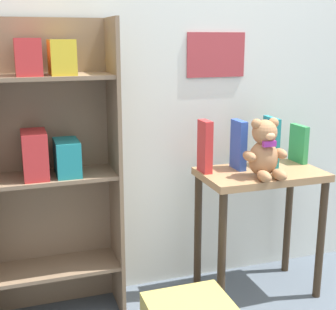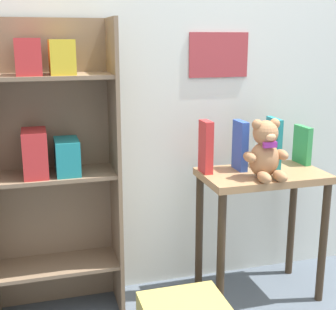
# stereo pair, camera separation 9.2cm
# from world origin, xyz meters

# --- Properties ---
(wall_back) EXTENTS (4.80, 0.07, 2.50)m
(wall_back) POSITION_xyz_m (0.00, 1.36, 1.25)
(wall_back) COLOR silver
(wall_back) RESTS_ON ground_plane
(bookshelf_side) EXTENTS (0.60, 0.27, 1.42)m
(bookshelf_side) POSITION_xyz_m (-0.76, 1.21, 0.79)
(bookshelf_side) COLOR #7F664C
(bookshelf_side) RESTS_ON ground_plane
(display_table) EXTENTS (0.62, 0.36, 0.67)m
(display_table) POSITION_xyz_m (0.27, 1.06, 0.54)
(display_table) COLOR #9E754C
(display_table) RESTS_ON ground_plane
(teddy_bear) EXTENTS (0.22, 0.20, 0.29)m
(teddy_bear) POSITION_xyz_m (0.23, 0.97, 0.80)
(teddy_bear) COLOR #A8754C
(teddy_bear) RESTS_ON display_table
(book_standing_red) EXTENTS (0.04, 0.10, 0.26)m
(book_standing_red) POSITION_xyz_m (-0.01, 1.14, 0.80)
(book_standing_red) COLOR red
(book_standing_red) RESTS_ON display_table
(book_standing_blue) EXTENTS (0.04, 0.12, 0.25)m
(book_standing_blue) POSITION_xyz_m (0.17, 1.14, 0.80)
(book_standing_blue) COLOR #2D51B7
(book_standing_blue) RESTS_ON display_table
(book_standing_teal) EXTENTS (0.03, 0.15, 0.26)m
(book_standing_teal) POSITION_xyz_m (0.36, 1.14, 0.80)
(book_standing_teal) COLOR teal
(book_standing_teal) RESTS_ON display_table
(book_standing_green) EXTENTS (0.03, 0.14, 0.20)m
(book_standing_green) POSITION_xyz_m (0.55, 1.16, 0.77)
(book_standing_green) COLOR #33934C
(book_standing_green) RESTS_ON display_table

